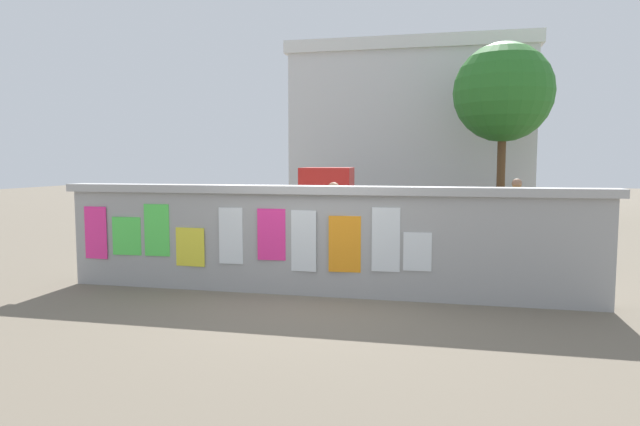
{
  "coord_description": "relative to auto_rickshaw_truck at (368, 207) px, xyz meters",
  "views": [
    {
      "loc": [
        1.8,
        -8.04,
        1.99
      ],
      "look_at": [
        -0.36,
        1.63,
        1.08
      ],
      "focal_mm": 31.3,
      "sensor_mm": 36.0,
      "label": 1
    }
  ],
  "objects": [
    {
      "name": "building_background",
      "position": [
        0.34,
        10.96,
        2.55
      ],
      "size": [
        9.95,
        4.69,
        6.86
      ],
      "color": "silver",
      "rests_on": "ground"
    },
    {
      "name": "bicycle_far",
      "position": [
        -3.13,
        -4.09,
        -0.54
      ],
      "size": [
        1.71,
        0.44,
        0.95
      ],
      "color": "black",
      "rests_on": "ground"
    },
    {
      "name": "person_bystander",
      "position": [
        3.38,
        -0.41,
        0.09
      ],
      "size": [
        0.44,
        0.44,
        1.62
      ],
      "color": "#D83F72",
      "rests_on": "ground"
    },
    {
      "name": "poster_wall",
      "position": [
        0.0,
        -5.41,
        -0.06
      ],
      "size": [
        8.26,
        0.42,
        1.63
      ],
      "color": "#9C9C9C",
      "rests_on": "ground"
    },
    {
      "name": "motorcycle",
      "position": [
        1.32,
        -3.17,
        -0.44
      ],
      "size": [
        1.88,
        0.68,
        0.87
      ],
      "color": "black",
      "rests_on": "ground"
    },
    {
      "name": "auto_rickshaw_truck",
      "position": [
        0.0,
        0.0,
        0.0
      ],
      "size": [
        3.71,
        1.78,
        1.85
      ],
      "color": "black",
      "rests_on": "ground"
    },
    {
      "name": "ground",
      "position": [
        0.01,
        2.59,
        -0.9
      ],
      "size": [
        60.0,
        60.0,
        0.0
      ],
      "primitive_type": "plane",
      "color": "#6B6051"
    },
    {
      "name": "bicycle_near",
      "position": [
        3.29,
        -2.78,
        -0.54
      ],
      "size": [
        1.68,
        0.51,
        0.95
      ],
      "color": "black",
      "rests_on": "ground"
    },
    {
      "name": "person_walking",
      "position": [
        -0.16,
        -3.47,
        0.09
      ],
      "size": [
        0.38,
        0.38,
        1.62
      ],
      "color": "#D83F72",
      "rests_on": "ground"
    },
    {
      "name": "tree_roadside",
      "position": [
        3.66,
        6.23,
        3.38
      ],
      "size": [
        3.28,
        3.28,
        5.94
      ],
      "color": "brown",
      "rests_on": "ground"
    }
  ]
}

